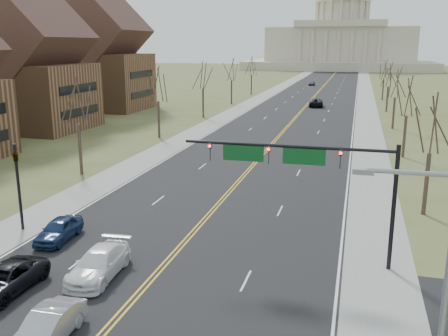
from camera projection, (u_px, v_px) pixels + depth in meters
The scene contains 29 objects.
road at pixel (315, 96), 121.84m from camera, with size 20.00×380.00×0.01m, color black.
cross_road at pixel (128, 305), 24.39m from camera, with size 120.00×14.00×0.01m, color black.
sidewalk_left at pixel (266, 94), 124.85m from camera, with size 4.00×380.00×0.03m, color gray.
sidewalk_right at pixel (366, 97), 118.82m from camera, with size 4.00×380.00×0.03m, color gray.
center_line at pixel (315, 96), 121.84m from camera, with size 0.42×380.00×0.01m, color gold.
edge_line_left at pixel (275, 95), 124.30m from camera, with size 0.15×380.00×0.01m, color silver.
edge_line_right at pixel (356, 97), 119.38m from camera, with size 0.15×380.00×0.01m, color silver.
capitol at pixel (341, 40), 249.49m from camera, with size 90.00×60.00×50.00m.
signal_mast at pixel (303, 165), 28.15m from camera, with size 12.12×0.44×7.20m.
signal_left at pixel (18, 177), 33.41m from camera, with size 0.32×0.36×6.00m.
street_light at pixel (435, 302), 14.30m from camera, with size 2.90×0.25×9.07m.
tree_r_0 at pixel (432, 128), 35.78m from camera, with size 3.74×3.74×8.50m.
tree_l_0 at pixel (77, 103), 47.22m from camera, with size 3.96×3.96×9.00m.
tree_r_1 at pixel (408, 99), 54.52m from camera, with size 3.74×3.74×8.50m.
tree_l_1 at pixel (158, 86), 65.96m from camera, with size 3.96×3.96×9.00m.
tree_r_2 at pixel (396, 85), 73.26m from camera, with size 3.74×3.74×8.50m.
tree_l_2 at pixel (203, 77), 84.70m from camera, with size 3.96×3.96×9.00m.
tree_r_3 at pixel (389, 76), 92.00m from camera, with size 3.74×3.74×8.50m.
tree_l_3 at pixel (232, 71), 103.44m from camera, with size 3.96×3.96×9.00m.
tree_r_4 at pixel (384, 71), 110.74m from camera, with size 3.74×3.74×8.50m.
tree_l_4 at pixel (252, 67), 122.18m from camera, with size 3.96×3.96×9.00m.
bldg_left_mid at pixel (32, 71), 72.59m from camera, with size 15.10×14.28×20.75m.
bldg_left_far at pixel (100, 59), 95.34m from camera, with size 17.10×14.28×23.25m.
car_sb_inner_lead at pixel (48, 327), 21.16m from camera, with size 1.51×4.33×1.43m, color #ACADB4.
car_sb_outer_lead at pixel (4, 280), 25.46m from camera, with size 2.35×5.09×1.41m, color black.
car_sb_inner_second at pixel (99, 264), 27.18m from camera, with size 2.12×5.22×1.51m, color white.
car_sb_outer_second at pixel (59, 230), 32.23m from camera, with size 1.71×4.26×1.45m, color navy.
car_far_nb at pixel (316, 102), 100.88m from camera, with size 2.74×5.95×1.65m, color black.
car_far_sb at pixel (312, 83), 151.87m from camera, with size 1.64×4.07×1.39m, color #575B60.
Camera 1 is at (10.23, -14.07, 12.44)m, focal length 40.00 mm.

